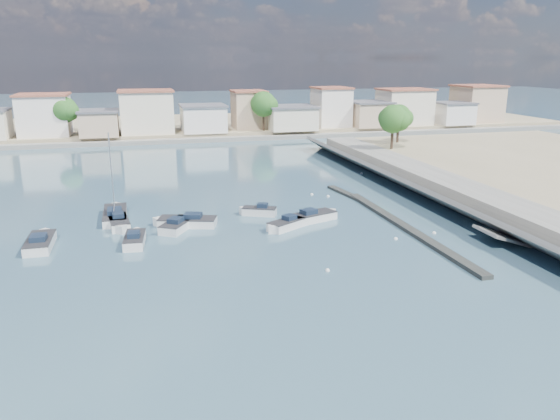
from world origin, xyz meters
name	(u,v)px	position (x,y,z in m)	size (l,w,h in m)	color
ground	(263,172)	(0.00, 40.00, 0.00)	(400.00, 400.00, 0.00)	#314F63
seawall_walkway	(491,204)	(18.50, 13.00, 0.90)	(5.00, 90.00, 1.80)	slate
breakwater	(392,219)	(6.90, 12.69, 0.17)	(2.00, 31.02, 0.35)	black
far_shore_land	(213,125)	(0.00, 92.00, 0.70)	(160.00, 40.00, 1.40)	gray
far_shore_quay	(227,139)	(0.00, 71.00, 0.40)	(160.00, 2.50, 0.80)	slate
far_town	(273,112)	(10.71, 76.92, 4.93)	(113.01, 12.80, 8.35)	#ECE1C5
shore_trees	(272,109)	(8.34, 68.11, 6.22)	(74.56, 38.32, 7.92)	#38281E
motorboat_a	(135,239)	(-18.02, 12.11, 0.38)	(2.06, 4.79, 1.48)	silver
motorboat_b	(179,225)	(-13.89, 15.54, 0.38)	(3.99, 4.97, 1.48)	silver
motorboat_c	(185,222)	(-13.33, 16.31, 0.38)	(6.21, 3.69, 1.48)	silver
motorboat_d	(285,225)	(-4.16, 12.80, 0.38)	(4.18, 3.46, 1.48)	silver
motorboat_e	(41,242)	(-25.94, 13.45, 0.38)	(2.10, 5.82, 1.48)	silver
motorboat_f	(258,211)	(-5.64, 18.23, 0.38)	(3.85, 2.71, 1.48)	silver
motorboat_g	(119,223)	(-19.47, 17.46, 0.38)	(2.30, 5.19, 1.48)	silver
motorboat_h	(315,217)	(-0.52, 14.84, 0.38)	(5.51, 3.48, 1.48)	silver
sailboat	(115,214)	(-19.91, 20.72, 0.41)	(2.32, 7.41, 9.00)	silver
mooring_buoys	(357,211)	(4.89, 16.71, 0.05)	(17.16, 33.41, 0.36)	white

